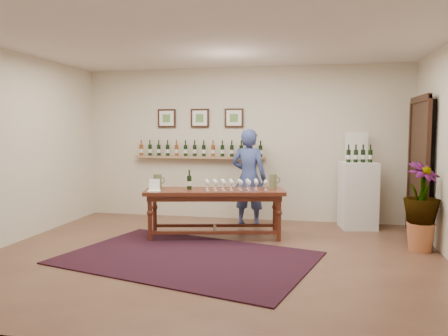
% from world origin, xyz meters
% --- Properties ---
extents(ground, '(6.00, 6.00, 0.00)m').
position_xyz_m(ground, '(0.00, 0.00, 0.00)').
color(ground, brown).
rests_on(ground, ground).
extents(room_shell, '(6.00, 6.00, 6.00)m').
position_xyz_m(room_shell, '(2.11, 1.86, 1.12)').
color(room_shell, beige).
rests_on(room_shell, ground).
extents(rug, '(3.55, 2.81, 0.02)m').
position_xyz_m(rug, '(-0.29, -0.16, 0.01)').
color(rug, '#42100B').
rests_on(rug, ground).
extents(tasting_table, '(2.21, 1.10, 0.75)m').
position_xyz_m(tasting_table, '(-0.18, 0.99, 0.64)').
color(tasting_table, '#4C1813').
rests_on(tasting_table, ground).
extents(table_glasses, '(1.20, 0.57, 0.16)m').
position_xyz_m(table_glasses, '(0.07, 1.04, 0.83)').
color(table_glasses, white).
rests_on(table_glasses, tasting_table).
extents(table_bottles, '(0.31, 0.23, 0.30)m').
position_xyz_m(table_bottles, '(-0.58, 0.98, 0.90)').
color(table_bottles, black).
rests_on(table_bottles, tasting_table).
extents(pitcher_left, '(0.18, 0.18, 0.23)m').
position_xyz_m(pitcher_left, '(-1.06, 0.87, 0.87)').
color(pitcher_left, '#5D653F').
rests_on(pitcher_left, tasting_table).
extents(pitcher_right, '(0.17, 0.17, 0.22)m').
position_xyz_m(pitcher_right, '(0.68, 1.33, 0.86)').
color(pitcher_right, '#5D653F').
rests_on(pitcher_right, tasting_table).
extents(menu_card, '(0.22, 0.18, 0.18)m').
position_xyz_m(menu_card, '(-1.05, 0.69, 0.84)').
color(menu_card, white).
rests_on(menu_card, tasting_table).
extents(display_pedestal, '(0.64, 0.64, 1.12)m').
position_xyz_m(display_pedestal, '(2.04, 2.13, 0.56)').
color(display_pedestal, white).
rests_on(display_pedestal, ground).
extents(pedestal_bottles, '(0.33, 0.13, 0.32)m').
position_xyz_m(pedestal_bottles, '(2.05, 2.08, 1.28)').
color(pedestal_bottles, black).
rests_on(pedestal_bottles, display_pedestal).
extents(info_sign, '(0.38, 0.08, 0.53)m').
position_xyz_m(info_sign, '(2.02, 2.31, 1.38)').
color(info_sign, white).
rests_on(info_sign, display_pedestal).
extents(potted_plant, '(0.79, 0.79, 1.06)m').
position_xyz_m(potted_plant, '(2.75, 0.82, 0.62)').
color(potted_plant, '#B2643B').
rests_on(potted_plant, ground).
extents(person, '(0.68, 0.51, 1.68)m').
position_xyz_m(person, '(0.21, 1.94, 0.84)').
color(person, navy).
rests_on(person, ground).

